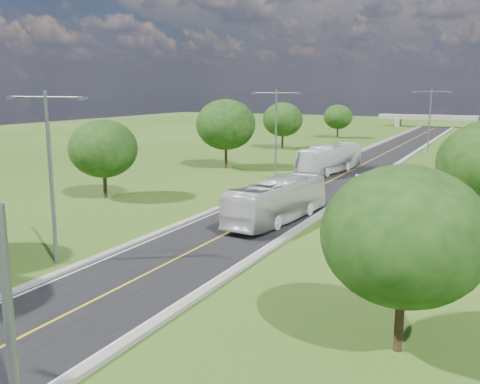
# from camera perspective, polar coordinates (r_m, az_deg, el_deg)

# --- Properties ---
(ground) EXTENTS (260.00, 260.00, 0.00)m
(ground) POSITION_cam_1_polar(r_m,az_deg,el_deg) (72.81, 12.79, 2.76)
(ground) COLOR #284814
(ground) RESTS_ON ground
(road) EXTENTS (8.00, 150.00, 0.06)m
(road) POSITION_cam_1_polar(r_m,az_deg,el_deg) (78.60, 13.85, 3.32)
(road) COLOR black
(road) RESTS_ON ground
(curb_left) EXTENTS (0.50, 150.00, 0.22)m
(curb_left) POSITION_cam_1_polar(r_m,az_deg,el_deg) (79.62, 10.87, 3.60)
(curb_left) COLOR gray
(curb_left) RESTS_ON ground
(curb_right) EXTENTS (0.50, 150.00, 0.22)m
(curb_right) POSITION_cam_1_polar(r_m,az_deg,el_deg) (77.77, 16.91, 3.15)
(curb_right) COLOR gray
(curb_right) RESTS_ON ground
(speed_limit_sign) EXTENTS (0.55, 0.09, 2.40)m
(speed_limit_sign) POSITION_cam_1_polar(r_m,az_deg,el_deg) (50.21, 12.49, 1.01)
(speed_limit_sign) COLOR slate
(speed_limit_sign) RESTS_ON ground
(overpass) EXTENTS (30.00, 3.00, 3.20)m
(overpass) POSITION_cam_1_polar(r_m,az_deg,el_deg) (151.21, 20.29, 7.40)
(overpass) COLOR gray
(overpass) RESTS_ON ground
(streetlight_near_left) EXTENTS (5.90, 0.25, 10.00)m
(streetlight_near_left) POSITION_cam_1_polar(r_m,az_deg,el_deg) (32.24, -19.62, 2.99)
(streetlight_near_left) COLOR slate
(streetlight_near_left) RESTS_ON ground
(streetlight_mid_left) EXTENTS (5.90, 0.25, 10.00)m
(streetlight_mid_left) POSITION_cam_1_polar(r_m,az_deg,el_deg) (59.86, 3.86, 7.00)
(streetlight_mid_left) COLOR slate
(streetlight_mid_left) RESTS_ON ground
(streetlight_far_right) EXTENTS (5.90, 0.25, 10.00)m
(streetlight_far_right) POSITION_cam_1_polar(r_m,az_deg,el_deg) (88.84, 19.60, 7.69)
(streetlight_far_right) COLOR slate
(streetlight_far_right) RESTS_ON ground
(tree_lb) EXTENTS (6.30, 6.30, 7.33)m
(tree_lb) POSITION_cam_1_polar(r_m,az_deg,el_deg) (50.76, -14.38, 4.50)
(tree_lb) COLOR black
(tree_lb) RESTS_ON ground
(tree_lc) EXTENTS (7.56, 7.56, 8.79)m
(tree_lc) POSITION_cam_1_polar(r_m,az_deg,el_deg) (68.26, -1.52, 7.20)
(tree_lc) COLOR black
(tree_lc) RESTS_ON ground
(tree_ld) EXTENTS (6.72, 6.72, 7.82)m
(tree_ld) POSITION_cam_1_polar(r_m,az_deg,el_deg) (90.86, 4.58, 7.72)
(tree_ld) COLOR black
(tree_ld) RESTS_ON ground
(tree_le) EXTENTS (5.88, 5.88, 6.84)m
(tree_le) POSITION_cam_1_polar(r_m,az_deg,el_deg) (112.73, 10.42, 7.88)
(tree_le) COLOR black
(tree_le) RESTS_ON ground
(tree_ra) EXTENTS (6.30, 6.30, 7.33)m
(tree_ra) POSITION_cam_1_polar(r_m,az_deg,el_deg) (21.00, 17.13, -4.49)
(tree_ra) COLOR black
(tree_ra) RESTS_ON ground
(bus_outbound) EXTENTS (4.02, 11.96, 3.27)m
(bus_outbound) POSITION_cam_1_polar(r_m,az_deg,el_deg) (40.77, 4.02, -0.91)
(bus_outbound) COLOR silver
(bus_outbound) RESTS_ON road
(bus_inbound) EXTENTS (4.71, 12.52, 3.40)m
(bus_inbound) POSITION_cam_1_polar(r_m,az_deg,el_deg) (65.54, 9.55, 3.54)
(bus_inbound) COLOR white
(bus_inbound) RESTS_ON road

